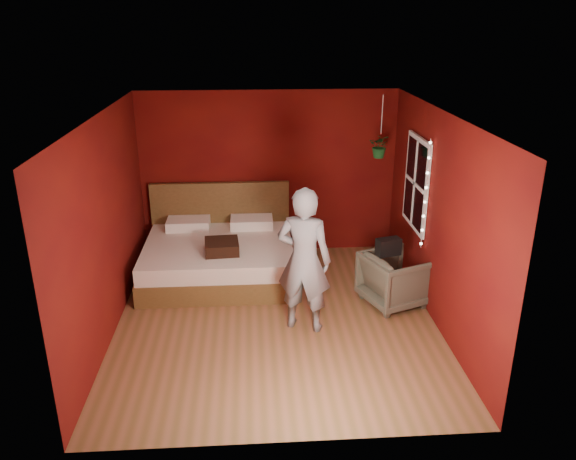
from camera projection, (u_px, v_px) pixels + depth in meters
The scene contains 10 objects.
floor at pixel (276, 318), 7.22m from camera, with size 4.50×4.50×0.00m, color brown.
room_walls at pixel (275, 193), 6.62m from camera, with size 4.04×4.54×2.62m.
window at pixel (416, 183), 7.64m from camera, with size 0.05×0.97×1.27m.
fairy_lights at pixel (426, 195), 7.15m from camera, with size 0.04×0.04×1.45m.
bed at pixel (219, 255), 8.34m from camera, with size 2.17×1.85×1.20m.
person at pixel (304, 260), 6.70m from camera, with size 0.66×0.43×1.82m, color slate.
armchair at pixel (395, 279), 7.47m from camera, with size 0.76×0.78×0.71m, color #595746.
handbag at pixel (388, 247), 7.31m from camera, with size 0.31×0.16×0.22m, color black.
throw_pillow at pixel (222, 247), 7.82m from camera, with size 0.46×0.46×0.16m, color black.
hanging_plant at pixel (380, 146), 8.11m from camera, with size 0.39×0.37×0.90m.
Camera 1 is at (-0.28, -6.32, 3.66)m, focal length 35.00 mm.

